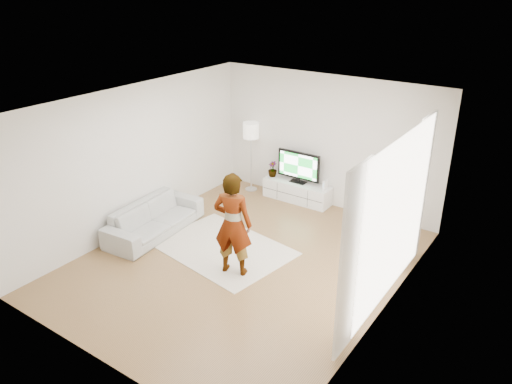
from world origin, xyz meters
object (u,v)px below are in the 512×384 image
Objects in this scene: media_console at (297,192)px; rug at (223,248)px; player at (233,224)px; sofa at (154,218)px; television at (299,166)px; floor_lamp at (251,133)px.

rug is at bearing -91.03° from media_console.
player reaches higher than sofa.
rug is 1.33× the size of player.
player is 0.85× the size of sofa.
rug is at bearing -91.02° from television.
player is 2.19m from sofa.
media_console is 2.60m from rug.
media_console reaches higher than rug.
player is at bearing -79.33° from media_console.
player is 1.11× the size of floor_lamp.
player reaches higher than floor_lamp.
floor_lamp is (-1.19, -0.09, 0.55)m from television.
media_console is 3.22m from sofa.
rug is at bearing -55.04° from player.
floor_lamp reaches higher than rug.
rug is 1.48× the size of floor_lamp.
television is 3.28m from sofa.
rug is (-0.05, -2.59, -0.21)m from media_console.
media_console is 0.65× the size of rug.
television is 0.62× the size of floor_lamp.
media_console is 0.73× the size of sofa.
sofa is (-2.09, 0.25, -0.59)m from player.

